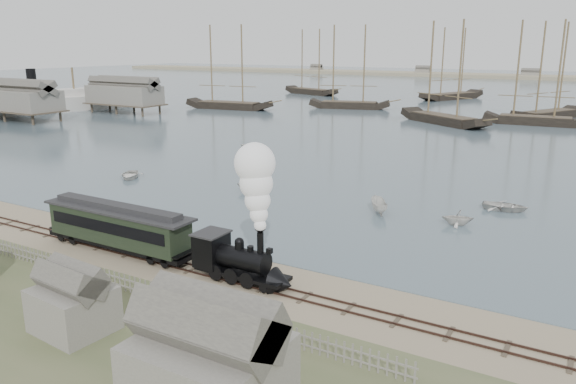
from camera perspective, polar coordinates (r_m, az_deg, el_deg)
The scene contains 25 objects.
ground at distance 43.00m, azimuth -10.02°, elevation -6.36°, with size 600.00×600.00×0.00m, color tan.
harbor_water at distance 202.59m, azimuth 23.16°, elevation 9.28°, with size 600.00×336.00×0.06m, color #445661.
rail_track at distance 41.60m, azimuth -11.81°, elevation -7.13°, with size 120.00×1.80×0.16m.
picket_fence_west at distance 43.12m, azimuth -22.81°, elevation -7.28°, with size 19.00×0.10×1.20m, color slate, non-canonical shape.
picket_fence_east at distance 30.78m, azimuth -0.87°, elevation -15.13°, with size 15.00×0.10×1.20m, color slate, non-canonical shape.
shed_mid at distance 34.13m, azimuth -20.75°, elevation -12.98°, with size 4.00×3.50×3.60m, color slate, non-canonical shape.
western_wharf at distance 124.70m, azimuth -25.29°, elevation 8.20°, with size 36.00×56.00×8.00m, color slate, non-canonical shape.
far_spit at distance 281.93m, azimuth 25.43°, elevation 10.27°, with size 500.00×20.00×1.80m, color tan.
locomotive at distance 36.04m, azimuth -3.81°, elevation -3.27°, with size 7.28×2.72×9.08m.
passenger_coach at distance 44.37m, azimuth -16.87°, elevation -3.29°, with size 13.44×2.59×3.26m.
beached_dinghy at distance 51.39m, azimuth -20.36°, elevation -3.03°, with size 4.26×3.05×0.88m, color silver.
steamship at distance 141.88m, azimuth -24.49°, elevation 9.32°, with size 45.60×7.60×9.97m, color silver, non-canonical shape.
rowboat_0 at distance 68.60m, azimuth -15.77°, elevation 1.69°, with size 3.93×2.81×0.81m, color silver.
rowboat_1 at distance 59.73m, azimuth -3.86°, elevation 0.73°, with size 3.09×2.67×1.63m, color silver.
rowboat_2 at distance 52.99m, azimuth 9.21°, elevation -1.44°, with size 3.40×1.28×1.31m, color silver.
rowboat_3 at distance 57.04m, azimuth 21.19°, elevation -1.34°, with size 4.12×2.94×0.85m, color silver.
rowboat_4 at distance 51.03m, azimuth 16.86°, elevation -2.48°, with size 2.68×2.31×1.41m, color silver.
rowboat_6 at distance 85.67m, azimuth -3.96°, elevation 4.70°, with size 3.31×2.36×0.68m, color silver.
schooner_0 at distance 138.32m, azimuth -6.11°, elevation 12.51°, with size 21.88×5.05×20.00m, color black, non-canonical shape.
schooner_1 at distance 139.17m, azimuth 6.35°, elevation 12.52°, with size 19.38×4.47×20.00m, color black, non-canonical shape.
schooner_2 at distance 115.54m, azimuth 15.79°, elevation 11.62°, with size 21.75×5.02×20.00m, color black, non-canonical shape.
schooner_3 at distance 130.88m, azimuth 25.33°, elevation 11.09°, with size 20.50×4.73×20.00m, color black, non-canonical shape.
schooner_6 at distance 179.02m, azimuth 2.38°, elevation 13.08°, with size 20.35×4.70×20.00m, color black, non-canonical shape.
schooner_7 at distance 169.29m, azimuth 16.50°, elevation 12.41°, with size 22.70×5.24×20.00m, color black, non-canonical shape.
schooner_10 at distance 119.81m, azimuth 24.25°, elevation 10.99°, with size 19.13×4.41×20.00m, color black, non-canonical shape.
Camera 1 is at (26.39, -30.27, 15.35)m, focal length 35.00 mm.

